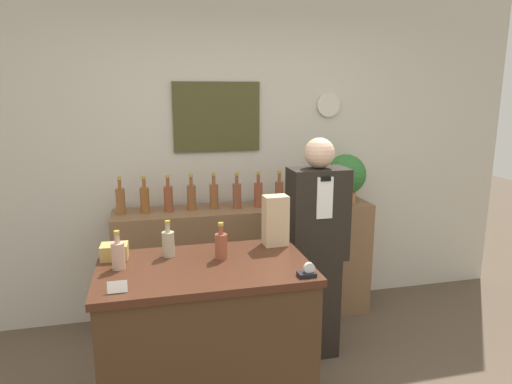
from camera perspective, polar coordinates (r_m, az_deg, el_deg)
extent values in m
cube|color=beige|center=(3.86, -3.23, 4.46)|extent=(5.20, 0.06, 2.70)
cube|color=#42411F|center=(3.76, -4.91, 9.34)|extent=(0.71, 0.02, 0.56)
cylinder|color=beige|center=(4.02, 9.04, 10.72)|extent=(0.20, 0.03, 0.20)
cube|color=brown|center=(3.84, -1.26, -8.92)|extent=(2.10, 0.40, 0.97)
cube|color=#422B19|center=(2.72, -6.21, -19.04)|extent=(1.10, 0.66, 0.94)
cube|color=#412114|center=(2.50, -6.47, -9.45)|extent=(1.13, 0.69, 0.04)
cube|color=black|center=(3.44, 7.35, -13.87)|extent=(0.30, 0.24, 0.74)
cube|color=black|center=(3.19, 7.70, -2.72)|extent=(0.40, 0.24, 0.64)
cube|color=white|center=(3.05, 8.61, -0.75)|extent=(0.11, 0.01, 0.28)
cube|color=black|center=(3.02, 8.71, 1.61)|extent=(0.07, 0.01, 0.03)
sphere|color=#DBB293|center=(3.11, 7.92, 4.85)|extent=(0.21, 0.21, 0.21)
cylinder|color=#B27047|center=(3.94, 11.05, -0.54)|extent=(0.18, 0.18, 0.09)
sphere|color=#2D6B2D|center=(3.90, 11.16, 2.18)|extent=(0.34, 0.34, 0.34)
cube|color=tan|center=(2.74, 2.45, -3.57)|extent=(0.15, 0.11, 0.30)
cube|color=black|center=(2.34, 6.35, -10.18)|extent=(0.09, 0.06, 0.02)
cylinder|color=silver|center=(2.34, 6.65, -9.39)|extent=(0.06, 0.02, 0.06)
cube|color=white|center=(2.24, -16.95, -11.29)|extent=(0.09, 0.02, 0.06)
cube|color=tan|center=(2.67, -17.28, -7.12)|extent=(0.15, 0.12, 0.08)
cylinder|color=tan|center=(2.51, -16.85, -7.65)|extent=(0.07, 0.07, 0.14)
cylinder|color=tan|center=(2.48, -16.99, -5.58)|extent=(0.03, 0.03, 0.05)
cylinder|color=#B29933|center=(2.47, -17.04, -4.84)|extent=(0.03, 0.03, 0.02)
cylinder|color=tan|center=(2.63, -10.90, -6.41)|extent=(0.07, 0.07, 0.14)
cylinder|color=tan|center=(2.60, -10.99, -4.42)|extent=(0.03, 0.03, 0.05)
cylinder|color=#B29933|center=(2.59, -11.02, -3.71)|extent=(0.03, 0.03, 0.02)
cylinder|color=brown|center=(2.55, -4.38, -6.80)|extent=(0.07, 0.07, 0.14)
cylinder|color=brown|center=(2.52, -4.42, -4.75)|extent=(0.03, 0.03, 0.05)
cylinder|color=#B29933|center=(2.51, -4.43, -4.02)|extent=(0.03, 0.03, 0.02)
cylinder|color=brown|center=(3.61, -16.57, -1.14)|extent=(0.07, 0.07, 0.20)
cylinder|color=brown|center=(3.58, -16.70, 0.95)|extent=(0.03, 0.03, 0.07)
cylinder|color=#B29933|center=(3.57, -16.75, 1.68)|extent=(0.03, 0.03, 0.02)
cylinder|color=brown|center=(3.60, -13.73, -1.02)|extent=(0.07, 0.07, 0.20)
cylinder|color=brown|center=(3.57, -13.84, 1.08)|extent=(0.03, 0.03, 0.07)
cylinder|color=#B29933|center=(3.56, -13.88, 1.81)|extent=(0.03, 0.03, 0.02)
cylinder|color=brown|center=(3.60, -10.89, -0.87)|extent=(0.07, 0.07, 0.20)
cylinder|color=brown|center=(3.57, -10.98, 1.23)|extent=(0.03, 0.03, 0.07)
cylinder|color=#B29933|center=(3.57, -11.01, 1.96)|extent=(0.03, 0.03, 0.02)
cylinder|color=brown|center=(3.62, -8.07, -0.72)|extent=(0.07, 0.07, 0.20)
cylinder|color=brown|center=(3.59, -8.13, 1.38)|extent=(0.03, 0.03, 0.07)
cylinder|color=#B29933|center=(3.58, -8.16, 2.11)|extent=(0.03, 0.03, 0.02)
cylinder|color=brown|center=(3.64, -5.27, -0.56)|extent=(0.07, 0.07, 0.20)
cylinder|color=brown|center=(3.61, -5.31, 1.52)|extent=(0.03, 0.03, 0.07)
cylinder|color=#B29933|center=(3.60, -5.33, 2.25)|extent=(0.03, 0.03, 0.02)
cylinder|color=brown|center=(3.65, -2.44, -0.49)|extent=(0.07, 0.07, 0.20)
cylinder|color=brown|center=(3.62, -2.46, 1.58)|extent=(0.03, 0.03, 0.07)
cylinder|color=#B29933|center=(3.61, -2.47, 2.31)|extent=(0.03, 0.03, 0.02)
cylinder|color=brown|center=(3.68, 0.29, -0.35)|extent=(0.07, 0.07, 0.20)
cylinder|color=brown|center=(3.66, 0.29, 1.71)|extent=(0.03, 0.03, 0.07)
cylinder|color=#B29933|center=(3.65, 0.29, 2.43)|extent=(0.03, 0.03, 0.02)
cylinder|color=brown|center=(3.74, 2.91, -0.17)|extent=(0.07, 0.07, 0.20)
cylinder|color=brown|center=(3.71, 2.93, 1.85)|extent=(0.03, 0.03, 0.07)
cylinder|color=#B29933|center=(3.70, 2.94, 2.57)|extent=(0.03, 0.03, 0.02)
cylinder|color=brown|center=(3.79, 5.49, -0.03)|extent=(0.07, 0.07, 0.20)
cylinder|color=brown|center=(3.77, 5.54, 1.97)|extent=(0.03, 0.03, 0.07)
cylinder|color=#B29933|center=(3.76, 5.55, 2.67)|extent=(0.03, 0.03, 0.02)
cylinder|color=brown|center=(3.84, 8.10, 0.06)|extent=(0.07, 0.07, 0.20)
cylinder|color=brown|center=(3.81, 8.16, 2.03)|extent=(0.03, 0.03, 0.07)
cylinder|color=#B29933|center=(3.80, 8.18, 2.72)|extent=(0.03, 0.03, 0.02)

